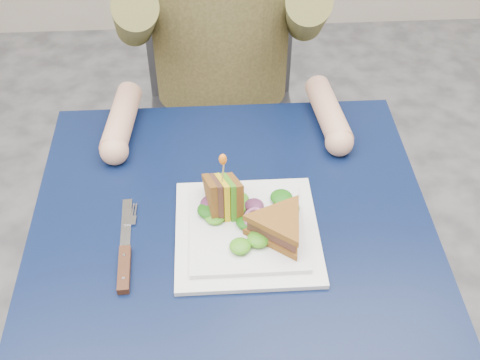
{
  "coord_description": "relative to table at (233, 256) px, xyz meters",
  "views": [
    {
      "loc": [
        -0.03,
        -0.73,
        1.57
      ],
      "look_at": [
        0.02,
        0.04,
        0.82
      ],
      "focal_mm": 45.0,
      "sensor_mm": 36.0,
      "label": 1
    }
  ],
  "objects": [
    {
      "name": "table",
      "position": [
        0.0,
        0.0,
        0.0
      ],
      "size": [
        0.75,
        0.75,
        0.73
      ],
      "color": "black",
      "rests_on": "ground"
    },
    {
      "name": "toothpick_frill",
      "position": [
        -0.01,
        0.03,
        0.23
      ],
      "size": [
        0.01,
        0.01,
        0.02
      ],
      "primitive_type": "ellipsoid",
      "color": "orange",
      "rests_on": "sandwich_upright"
    },
    {
      "name": "onion_ring",
      "position": [
        0.04,
        -0.01,
        0.11
      ],
      "size": [
        0.04,
        0.04,
        0.02
      ],
      "primitive_type": "torus",
      "rotation": [
        0.44,
        0.0,
        0.0
      ],
      "color": "#9E4C7A",
      "rests_on": "plate"
    },
    {
      "name": "plate",
      "position": [
        0.03,
        -0.01,
        0.09
      ],
      "size": [
        0.26,
        0.26,
        0.02
      ],
      "color": "white",
      "rests_on": "table"
    },
    {
      "name": "sandwich_upright",
      "position": [
        -0.01,
        0.03,
        0.13
      ],
      "size": [
        0.08,
        0.13,
        0.13
      ],
      "color": "brown",
      "rests_on": "plate"
    },
    {
      "name": "lettuce_spill",
      "position": [
        0.03,
        -0.0,
        0.11
      ],
      "size": [
        0.15,
        0.13,
        0.02
      ],
      "primitive_type": null,
      "color": "#337A14",
      "rests_on": "plate"
    },
    {
      "name": "sandwich_flat",
      "position": [
        0.08,
        -0.04,
        0.12
      ],
      "size": [
        0.18,
        0.18,
        0.05
      ],
      "color": "brown",
      "rests_on": "plate"
    },
    {
      "name": "toothpick",
      "position": [
        -0.01,
        0.03,
        0.2
      ],
      "size": [
        0.01,
        0.01,
        0.06
      ],
      "primitive_type": "cylinder",
      "rotation": [
        0.14,
        0.07,
        0.0
      ],
      "color": "tan",
      "rests_on": "sandwich_upright"
    },
    {
      "name": "chair",
      "position": [
        0.0,
        0.69,
        -0.11
      ],
      "size": [
        0.42,
        0.4,
        0.93
      ],
      "color": "#47474C",
      "rests_on": "ground"
    },
    {
      "name": "knife",
      "position": [
        -0.19,
        -0.07,
        0.09
      ],
      "size": [
        0.03,
        0.22,
        0.02
      ],
      "color": "silver",
      "rests_on": "table"
    },
    {
      "name": "fork",
      "position": [
        -0.19,
        -0.02,
        0.08
      ],
      "size": [
        0.02,
        0.18,
        0.01
      ],
      "color": "silver",
      "rests_on": "table"
    }
  ]
}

